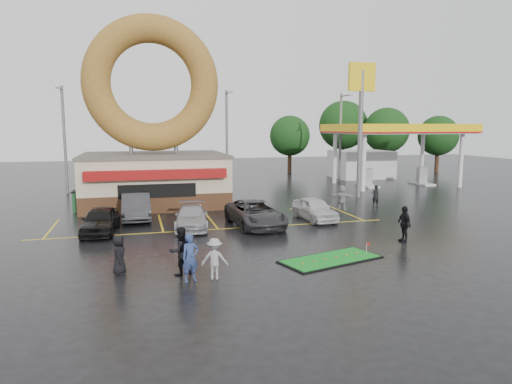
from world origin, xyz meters
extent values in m
plane|color=black|center=(0.00, 0.00, 0.00)|extent=(120.00, 120.00, 0.00)
cube|color=#472B19|center=(-3.00, 13.00, 0.60)|extent=(10.00, 8.00, 1.20)
cube|color=beige|center=(-3.00, 13.00, 2.35)|extent=(10.00, 8.00, 2.30)
cube|color=#59544C|center=(-3.00, 13.00, 3.60)|extent=(10.20, 8.20, 0.20)
cube|color=maroon|center=(-3.00, 8.70, 2.60)|extent=(9.00, 0.60, 0.60)
cylinder|color=slate|center=(-4.60, 13.00, 4.30)|extent=(0.30, 0.30, 1.20)
cylinder|color=slate|center=(-1.40, 13.00, 4.30)|extent=(0.30, 0.30, 1.20)
torus|color=brown|center=(-3.00, 13.00, 8.70)|extent=(9.60, 2.00, 9.60)
cylinder|color=silver|center=(15.00, 15.00, 2.50)|extent=(0.40, 0.40, 5.00)
cylinder|color=silver|center=(25.00, 15.00, 2.50)|extent=(0.40, 0.40, 5.00)
cylinder|color=silver|center=(15.00, 21.00, 2.50)|extent=(0.40, 0.40, 5.00)
cylinder|color=silver|center=(25.00, 21.00, 2.50)|extent=(0.40, 0.40, 5.00)
cube|color=silver|center=(20.00, 18.00, 5.25)|extent=(12.00, 8.00, 0.50)
cube|color=yellow|center=(20.00, 18.00, 5.55)|extent=(12.30, 8.30, 0.70)
cube|color=#99999E|center=(17.00, 18.00, 0.90)|extent=(0.90, 0.60, 1.60)
cube|color=#99999E|center=(23.00, 18.00, 0.90)|extent=(0.90, 0.60, 1.60)
cube|color=silver|center=(20.00, 25.00, 1.50)|extent=(6.00, 5.00, 3.00)
cylinder|color=slate|center=(13.00, 12.00, 5.00)|extent=(0.36, 0.36, 10.00)
cube|color=yellow|center=(13.00, 12.00, 9.50)|extent=(2.20, 0.30, 2.20)
cylinder|color=slate|center=(-10.00, 20.00, 4.50)|extent=(0.24, 0.24, 9.00)
cylinder|color=slate|center=(-10.00, 19.00, 8.70)|extent=(0.12, 2.00, 0.12)
cube|color=slate|center=(-10.00, 18.00, 8.65)|extent=(0.40, 0.18, 0.12)
cylinder|color=slate|center=(4.00, 21.00, 4.50)|extent=(0.24, 0.24, 9.00)
cylinder|color=slate|center=(4.00, 20.00, 8.70)|extent=(0.12, 2.00, 0.12)
cube|color=slate|center=(4.00, 19.00, 8.65)|extent=(0.40, 0.18, 0.12)
cylinder|color=slate|center=(16.00, 22.00, 4.50)|extent=(0.24, 0.24, 9.00)
cylinder|color=slate|center=(16.00, 21.00, 8.70)|extent=(0.12, 2.00, 0.12)
cube|color=slate|center=(16.00, 20.00, 8.65)|extent=(0.40, 0.18, 0.12)
cylinder|color=#332114|center=(26.00, 30.00, 1.44)|extent=(0.50, 0.50, 2.88)
sphere|color=black|center=(26.00, 30.00, 5.20)|extent=(5.60, 5.60, 5.60)
cylinder|color=#332114|center=(32.00, 28.00, 1.26)|extent=(0.50, 0.50, 2.52)
sphere|color=black|center=(32.00, 28.00, 4.55)|extent=(4.90, 4.90, 4.90)
cylinder|color=#332114|center=(22.00, 34.00, 1.62)|extent=(0.50, 0.50, 3.24)
sphere|color=black|center=(22.00, 34.00, 5.85)|extent=(6.30, 6.30, 6.30)
cylinder|color=#332114|center=(14.00, 32.00, 1.26)|extent=(0.50, 0.50, 2.52)
sphere|color=black|center=(14.00, 32.00, 4.55)|extent=(4.90, 4.90, 4.90)
imported|color=black|center=(-6.24, 3.97, 0.71)|extent=(2.05, 4.33, 1.43)
imported|color=#313134|center=(-4.39, 7.39, 0.79)|extent=(1.75, 4.84, 1.59)
imported|color=#9FA0A4|center=(-1.39, 4.07, 0.64)|extent=(2.36, 4.62, 1.28)
imported|color=#313133|center=(2.19, 3.60, 0.74)|extent=(2.84, 5.49, 1.48)
imported|color=silver|center=(6.14, 4.39, 0.69)|extent=(1.88, 4.16, 1.38)
imported|color=navy|center=(-2.48, -4.85, 0.89)|extent=(0.74, 0.59, 1.79)
imported|color=black|center=(-2.77, -4.01, 0.94)|extent=(1.12, 1.01, 1.88)
imported|color=gray|center=(-1.59, -4.85, 0.78)|extent=(1.14, 0.86, 1.56)
imported|color=black|center=(-5.05, -3.37, 0.78)|extent=(0.53, 0.78, 1.56)
imported|color=black|center=(8.43, -1.66, 0.90)|extent=(0.46, 1.06, 1.79)
imported|color=#9B9B9D|center=(9.21, 7.01, 0.86)|extent=(1.65, 1.19, 1.72)
imported|color=black|center=(12.05, 7.58, 0.78)|extent=(0.59, 0.41, 1.57)
cube|color=#1C4926|center=(-7.56, 11.26, 0.65)|extent=(1.84, 1.26, 1.30)
cube|color=black|center=(3.63, -3.67, 0.03)|extent=(4.79, 3.12, 0.05)
cube|color=#168524|center=(3.63, -3.67, 0.06)|extent=(4.54, 2.87, 0.03)
cylinder|color=silver|center=(5.45, -3.43, 0.30)|extent=(0.02, 0.02, 0.50)
cube|color=red|center=(5.52, -3.43, 0.50)|extent=(0.14, 0.01, 0.10)
camera|label=1|loc=(-4.29, -21.13, 5.66)|focal=32.00mm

